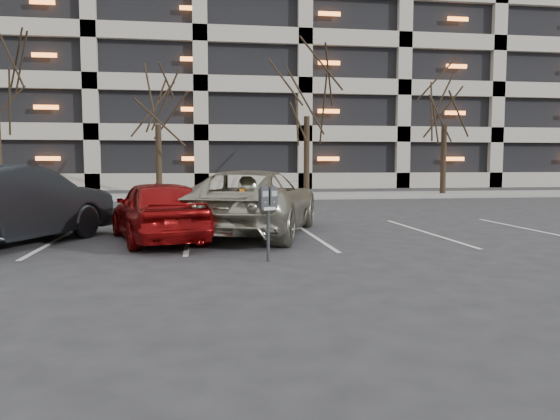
# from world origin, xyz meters

# --- Properties ---
(ground) EXTENTS (140.00, 140.00, 0.00)m
(ground) POSITION_xyz_m (0.00, 0.00, 0.00)
(ground) COLOR #28282B
(ground) RESTS_ON ground
(sidewalk) EXTENTS (80.00, 4.00, 0.12)m
(sidewalk) POSITION_xyz_m (0.00, 16.00, 0.06)
(sidewalk) COLOR gray
(sidewalk) RESTS_ON ground
(stall_lines) EXTENTS (16.90, 5.20, 0.00)m
(stall_lines) POSITION_xyz_m (-1.40, 2.30, 0.01)
(stall_lines) COLOR silver
(stall_lines) RESTS_ON ground
(parking_garage) EXTENTS (52.00, 20.00, 19.00)m
(parking_garage) POSITION_xyz_m (12.00, 33.84, 9.26)
(parking_garage) COLOR black
(parking_garage) RESTS_ON ground
(tree_b) EXTENTS (3.35, 3.35, 7.60)m
(tree_b) POSITION_xyz_m (-3.00, 16.00, 5.49)
(tree_b) COLOR black
(tree_b) RESTS_ON ground
(tree_c) EXTENTS (3.79, 3.79, 8.61)m
(tree_c) POSITION_xyz_m (4.00, 16.00, 6.23)
(tree_c) COLOR black
(tree_c) RESTS_ON ground
(tree_d) EXTENTS (3.48, 3.48, 7.91)m
(tree_d) POSITION_xyz_m (11.00, 16.00, 5.71)
(tree_d) COLOR black
(tree_d) RESTS_ON ground
(parking_meter) EXTENTS (0.34, 0.23, 1.25)m
(parking_meter) POSITION_xyz_m (-0.00, -0.94, 0.96)
(parking_meter) COLOR black
(parking_meter) RESTS_ON ground
(suv_silver) EXTENTS (4.04, 5.87, 1.50)m
(suv_silver) POSITION_xyz_m (0.08, 2.67, 0.75)
(suv_silver) COLOR #A9A68F
(suv_silver) RESTS_ON ground
(car_red) EXTENTS (2.52, 4.18, 1.33)m
(car_red) POSITION_xyz_m (-2.00, 1.68, 0.67)
(car_red) COLOR maroon
(car_red) RESTS_ON ground
(car_dark) EXTENTS (3.63, 5.20, 1.63)m
(car_dark) POSITION_xyz_m (-4.92, 1.53, 0.81)
(car_dark) COLOR black
(car_dark) RESTS_ON ground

